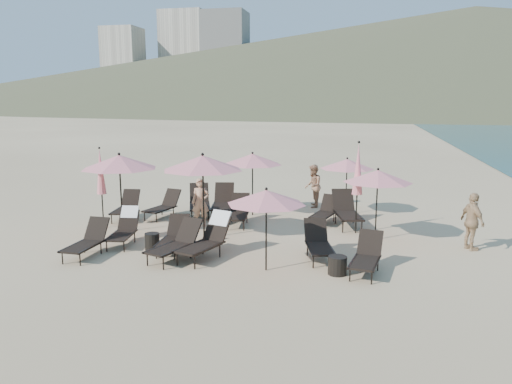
% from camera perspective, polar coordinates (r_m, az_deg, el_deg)
% --- Properties ---
extents(ground, '(800.00, 800.00, 0.00)m').
position_cam_1_polar(ground, '(12.62, -0.06, -7.92)').
color(ground, '#D6BA8C').
rests_on(ground, ground).
extents(volcanic_headland, '(690.00, 690.00, 55.00)m').
position_cam_1_polar(volcanic_headland, '(322.53, 25.42, 13.59)').
color(volcanic_headland, brown).
rests_on(volcanic_headland, ground).
extents(hotel_skyline, '(109.00, 82.00, 55.00)m').
position_cam_1_polar(hotel_skyline, '(299.49, -6.59, 14.38)').
color(hotel_skyline, beige).
rests_on(hotel_skyline, ground).
extents(lounger_0, '(0.62, 1.56, 0.89)m').
position_cam_1_polar(lounger_0, '(13.62, -18.75, -5.27)').
color(lounger_0, black).
rests_on(lounger_0, ground).
extents(lounger_1, '(0.78, 1.61, 0.96)m').
position_cam_1_polar(lounger_1, '(14.46, -14.80, -3.96)').
color(lounger_1, black).
rests_on(lounger_1, ground).
extents(lounger_2, '(0.69, 1.56, 0.87)m').
position_cam_1_polar(lounger_2, '(13.52, -9.42, -4.98)').
color(lounger_2, black).
rests_on(lounger_2, ground).
extents(lounger_3, '(1.14, 1.87, 1.10)m').
position_cam_1_polar(lounger_3, '(12.83, -5.58, -5.20)').
color(lounger_3, black).
rests_on(lounger_3, ground).
extents(lounger_4, '(0.98, 1.67, 0.90)m').
position_cam_1_polar(lounger_4, '(12.81, 7.17, -5.74)').
color(lounger_4, black).
rests_on(lounger_4, ground).
extents(lounger_5, '(0.82, 1.60, 0.88)m').
position_cam_1_polar(lounger_5, '(11.98, 12.51, -7.13)').
color(lounger_5, black).
rests_on(lounger_5, ground).
extents(lounger_6, '(0.93, 1.64, 0.89)m').
position_cam_1_polar(lounger_6, '(17.39, -10.55, -1.51)').
color(lounger_6, black).
rests_on(lounger_6, ground).
extents(lounger_7, '(1.24, 1.91, 1.03)m').
position_cam_1_polar(lounger_7, '(17.48, -6.46, -1.12)').
color(lounger_7, black).
rests_on(lounger_7, ground).
extents(lounger_8, '(1.01, 1.91, 1.04)m').
position_cam_1_polar(lounger_8, '(17.38, -3.81, -1.11)').
color(lounger_8, black).
rests_on(lounger_8, ground).
extents(lounger_9, '(0.81, 1.67, 0.92)m').
position_cam_1_polar(lounger_9, '(16.12, -2.02, -2.24)').
color(lounger_9, black).
rests_on(lounger_9, ground).
extents(lounger_10, '(0.91, 1.57, 0.85)m').
position_cam_1_polar(lounger_10, '(16.48, 7.90, -2.16)').
color(lounger_10, black).
rests_on(lounger_10, ground).
extents(lounger_11, '(1.14, 1.97, 1.07)m').
position_cam_1_polar(lounger_11, '(16.20, 10.31, -2.09)').
color(lounger_11, black).
rests_on(lounger_11, ground).
extents(lounger_12, '(1.13, 1.75, 0.94)m').
position_cam_1_polar(lounger_12, '(12.80, -9.14, -5.72)').
color(lounger_12, black).
rests_on(lounger_12, ground).
extents(lounger_13, '(0.81, 1.64, 0.91)m').
position_cam_1_polar(lounger_13, '(17.45, -14.62, -1.61)').
color(lounger_13, black).
rests_on(lounger_13, ground).
extents(umbrella_open_0, '(2.27, 2.27, 2.44)m').
position_cam_1_polar(umbrella_open_0, '(15.45, -15.35, 3.33)').
color(umbrella_open_0, black).
rests_on(umbrella_open_0, ground).
extents(umbrella_open_1, '(2.33, 2.33, 2.51)m').
position_cam_1_polar(umbrella_open_1, '(14.26, -6.11, 3.32)').
color(umbrella_open_1, black).
rests_on(umbrella_open_1, ground).
extents(umbrella_open_2, '(1.95, 1.95, 2.10)m').
position_cam_1_polar(umbrella_open_2, '(14.48, 13.75, 1.75)').
color(umbrella_open_2, black).
rests_on(umbrella_open_2, ground).
extents(umbrella_open_3, '(2.07, 2.07, 2.22)m').
position_cam_1_polar(umbrella_open_3, '(17.18, -0.40, 3.77)').
color(umbrella_open_3, black).
rests_on(umbrella_open_3, ground).
extents(umbrella_open_4, '(1.88, 1.88, 2.02)m').
position_cam_1_polar(umbrella_open_4, '(17.58, 10.37, 3.17)').
color(umbrella_open_4, black).
rests_on(umbrella_open_4, ground).
extents(umbrella_open_5, '(1.86, 1.86, 2.00)m').
position_cam_1_polar(umbrella_open_5, '(11.53, 1.19, -0.60)').
color(umbrella_open_5, black).
rests_on(umbrella_open_5, ground).
extents(umbrella_closed_0, '(0.33, 0.33, 2.80)m').
position_cam_1_polar(umbrella_closed_0, '(15.10, 11.57, 2.53)').
color(umbrella_closed_0, black).
rests_on(umbrella_closed_0, ground).
extents(umbrella_closed_1, '(0.30, 0.30, 2.56)m').
position_cam_1_polar(umbrella_closed_1, '(16.15, -17.34, 2.19)').
color(umbrella_closed_1, black).
rests_on(umbrella_closed_1, ground).
extents(side_table_0, '(0.39, 0.39, 0.47)m').
position_cam_1_polar(side_table_0, '(13.74, -11.78, -5.58)').
color(side_table_0, black).
rests_on(side_table_0, ground).
extents(side_table_1, '(0.44, 0.44, 0.43)m').
position_cam_1_polar(side_table_1, '(11.81, 9.28, -8.28)').
color(side_table_1, black).
rests_on(side_table_1, ground).
extents(beachgoer_a, '(0.63, 0.48, 1.54)m').
position_cam_1_polar(beachgoer_a, '(15.95, -6.35, -1.18)').
color(beachgoer_a, tan).
rests_on(beachgoer_a, ground).
extents(beachgoer_b, '(0.66, 0.82, 1.61)m').
position_cam_1_polar(beachgoer_b, '(18.76, 6.52, 0.69)').
color(beachgoer_b, '#AD7B59').
rests_on(beachgoer_b, ground).
extents(beachgoer_c, '(0.73, 0.99, 1.56)m').
position_cam_1_polar(beachgoer_c, '(14.54, 23.49, -3.12)').
color(beachgoer_c, tan).
rests_on(beachgoer_c, ground).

